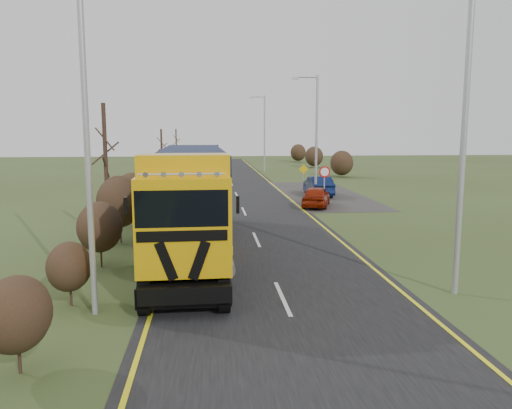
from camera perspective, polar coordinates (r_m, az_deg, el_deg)
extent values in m
plane|color=#35421C|center=(18.69, 1.22, -6.71)|extent=(160.00, 160.00, 0.00)
cube|color=black|center=(28.42, -1.11, -1.45)|extent=(8.00, 120.00, 0.02)
cube|color=#302E2A|center=(39.19, 7.29, 1.21)|extent=(6.00, 18.00, 0.02)
cube|color=yellow|center=(28.38, -8.59, -1.52)|extent=(0.12, 116.00, 0.01)
cube|color=yellow|center=(28.93, 6.21, -1.29)|extent=(0.12, 116.00, 0.01)
cube|color=silver|center=(14.89, 3.04, -10.60)|extent=(0.12, 3.00, 0.01)
cube|color=silver|center=(22.55, 0.04, -4.00)|extent=(0.12, 3.00, 0.01)
cube|color=silver|center=(30.39, -1.40, -0.77)|extent=(0.12, 3.00, 0.01)
cube|color=silver|center=(38.29, -2.25, 1.13)|extent=(0.12, 3.00, 0.01)
cube|color=silver|center=(46.23, -2.81, 2.38)|extent=(0.12, 3.00, 0.01)
cube|color=silver|center=(54.18, -3.20, 3.26)|extent=(0.12, 3.00, 0.01)
cube|color=silver|center=(62.15, -3.50, 3.92)|extent=(0.12, 3.00, 0.01)
cube|color=silver|center=(70.12, -3.72, 4.43)|extent=(0.12, 3.00, 0.01)
cube|color=silver|center=(78.10, -3.90, 4.83)|extent=(0.12, 3.00, 0.01)
ellipsoid|color=#312016|center=(11.25, -25.71, -11.22)|extent=(1.34, 1.74, 1.54)
ellipsoid|color=#312016|center=(14.94, -20.57, -6.64)|extent=(1.21, 1.57, 1.39)
ellipsoid|color=#312016|center=(18.65, -17.41, -2.45)|extent=(1.58, 2.06, 1.82)
ellipsoid|color=#312016|center=(22.47, -15.33, 0.34)|extent=(1.96, 2.55, 2.25)
ellipsoid|color=#312016|center=(26.41, -13.95, 1.29)|extent=(1.83, 2.38, 2.10)
ellipsoid|color=#312016|center=(30.38, -12.69, 1.41)|extent=(1.37, 1.78, 1.57)
ellipsoid|color=#312016|center=(34.36, -12.03, 1.96)|extent=(1.20, 1.56, 1.38)
ellipsoid|color=#312016|center=(38.27, -11.17, 3.12)|extent=(1.55, 2.02, 1.78)
ellipsoid|color=#312016|center=(42.22, -10.87, 4.12)|extent=(1.95, 2.53, 2.24)
ellipsoid|color=#312016|center=(46.19, -10.17, 4.38)|extent=(1.85, 2.41, 2.13)
ellipsoid|color=#312016|center=(50.21, -10.04, 4.21)|extent=(1.40, 1.81, 1.61)
ellipsoid|color=#312016|center=(54.18, -9.44, 4.32)|extent=(1.19, 1.55, 1.37)
ellipsoid|color=#312016|center=(58.17, -9.45, 4.89)|extent=(1.52, 1.97, 1.75)
ellipsoid|color=#312016|center=(62.11, -8.93, 5.48)|extent=(1.93, 2.51, 2.22)
ellipsoid|color=#312016|center=(66.12, -9.01, 5.61)|extent=(1.88, 2.44, 2.16)
ellipsoid|color=#312016|center=(70.11, -8.51, 5.42)|extent=(1.43, 1.85, 1.64)
ellipsoid|color=#312016|center=(74.13, -8.64, 5.41)|extent=(1.19, 1.55, 1.37)
ellipsoid|color=#312016|center=(78.09, -8.19, 5.77)|extent=(1.49, 1.93, 1.71)
cylinder|color=#36231B|center=(22.43, -16.75, 3.32)|extent=(0.18, 0.18, 6.05)
cylinder|color=#36231B|center=(48.18, -10.72, 5.47)|extent=(0.18, 0.18, 5.06)
cylinder|color=#36231B|center=(70.10, -9.09, 6.42)|extent=(0.18, 0.18, 5.15)
cube|color=black|center=(15.23, -7.91, -7.57)|extent=(2.52, 4.68, 0.45)
cube|color=#D59E09|center=(13.97, -8.20, -2.03)|extent=(2.56, 2.27, 2.62)
cube|color=black|center=(13.40, -8.25, -10.50)|extent=(2.52, 0.18, 0.55)
cube|color=black|center=(13.09, -10.22, -6.41)|extent=(0.61, 0.03, 1.08)
cube|color=black|center=(13.04, -6.49, -6.38)|extent=(0.61, 0.03, 1.08)
cube|color=black|center=(12.81, -8.48, -0.48)|extent=(2.37, 0.11, 0.96)
cube|color=black|center=(12.91, -8.42, -3.59)|extent=(2.31, 0.08, 0.28)
cube|color=#D59E09|center=(14.13, -8.27, 4.58)|extent=(2.55, 1.46, 0.56)
cylinder|color=silver|center=(12.94, -8.51, 3.43)|extent=(2.21, 0.11, 0.06)
cube|color=black|center=(13.19, -14.69, -0.19)|extent=(0.08, 0.12, 0.45)
cube|color=black|center=(13.03, -2.10, -0.01)|extent=(0.08, 0.12, 0.45)
cylinder|color=gray|center=(15.70, -12.11, -7.00)|extent=(0.59, 1.32, 0.56)
cylinder|color=gray|center=(15.60, -3.57, -6.93)|extent=(0.59, 1.32, 0.56)
cube|color=yellow|center=(21.49, -7.22, -1.40)|extent=(2.80, 12.73, 0.24)
cube|color=black|center=(21.29, -7.29, 2.59)|extent=(2.77, 12.33, 2.77)
cube|color=#0E103D|center=(27.42, -6.89, 3.88)|extent=(2.50, 0.12, 2.77)
cube|color=#0E103D|center=(15.18, -8.01, 0.25)|extent=(2.50, 0.12, 2.77)
cube|color=black|center=(25.36, -6.94, -1.24)|extent=(2.39, 3.67, 0.35)
cube|color=yellow|center=(20.71, -10.67, -3.78)|extent=(0.17, 5.53, 0.45)
cube|color=yellow|center=(20.63, -3.85, -3.71)|extent=(0.17, 5.53, 0.45)
cylinder|color=black|center=(13.84, -12.62, -10.13)|extent=(0.35, 1.05, 1.05)
cylinder|color=black|center=(13.74, -3.70, -10.09)|extent=(0.35, 1.05, 1.05)
cylinder|color=black|center=(16.23, -11.52, -7.32)|extent=(0.35, 1.05, 1.05)
cylinder|color=black|center=(16.14, -3.98, -7.26)|extent=(0.35, 1.05, 1.05)
cylinder|color=black|center=(24.54, -9.45, -1.92)|extent=(0.35, 1.05, 1.05)
cylinder|color=black|center=(24.48, -4.51, -1.86)|extent=(0.35, 1.05, 1.05)
cylinder|color=black|center=(25.53, -9.30, -1.52)|extent=(0.35, 1.05, 1.05)
cylinder|color=black|center=(25.48, -4.55, -1.46)|extent=(0.35, 1.05, 1.05)
cylinder|color=black|center=(26.52, -9.16, -1.15)|extent=(0.35, 1.05, 1.05)
cylinder|color=black|center=(26.47, -4.59, -1.09)|extent=(0.35, 1.05, 1.05)
imported|color=maroon|center=(32.44, 6.89, 0.91)|extent=(2.73, 4.27, 1.35)
imported|color=#0B163D|center=(38.06, 7.13, 2.11)|extent=(1.59, 4.51, 1.48)
cylinder|color=#A1A3A6|center=(15.73, 22.61, 6.36)|extent=(0.18, 0.18, 8.98)
cylinder|color=#A1A3A6|center=(35.84, 6.92, 7.53)|extent=(0.18, 0.18, 8.73)
cylinder|color=#A1A3A6|center=(35.87, 5.80, 14.30)|extent=(1.55, 0.12, 0.12)
cube|color=#A1A3A6|center=(35.72, 4.53, 14.18)|extent=(0.44, 0.17, 0.14)
cylinder|color=#A1A3A6|center=(60.05, 0.98, 8.05)|extent=(0.18, 0.18, 9.01)
cylinder|color=#A1A3A6|center=(60.10, 0.21, 12.21)|extent=(1.60, 0.12, 0.12)
cube|color=#A1A3A6|center=(60.02, -0.57, 12.11)|extent=(0.45, 0.18, 0.14)
cylinder|color=#A1A3A6|center=(13.57, -18.94, 10.36)|extent=(0.16, 0.16, 10.89)
cylinder|color=#A1A3A6|center=(32.54, 7.79, 1.73)|extent=(0.08, 0.08, 2.27)
cylinder|color=red|center=(32.40, 7.85, 3.72)|extent=(0.73, 0.04, 0.73)
cylinder|color=white|center=(32.38, 7.85, 3.71)|extent=(0.54, 0.02, 0.54)
cylinder|color=#A1A3A6|center=(42.04, 5.43, 2.80)|extent=(0.08, 0.08, 1.60)
cube|color=gold|center=(41.92, 5.46, 4.04)|extent=(0.81, 0.04, 0.81)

